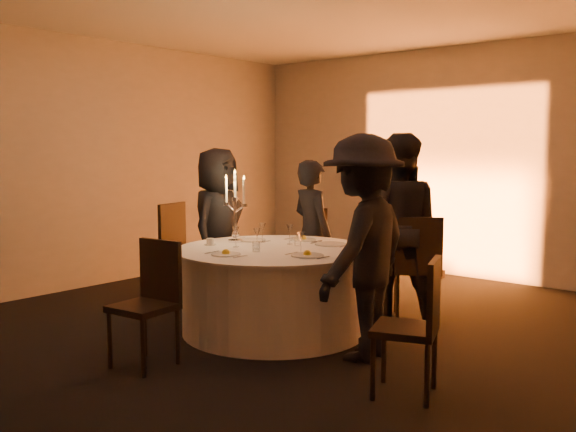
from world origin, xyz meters
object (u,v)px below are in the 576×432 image
Objects in this scene: banquet_table at (274,290)px; chair_right at (417,319)px; chair_left at (181,244)px; guest_back_left at (312,233)px; coffee_cup at (210,242)px; chair_back_left at (323,244)px; guest_left at (217,227)px; guest_right at (363,247)px; candelabra at (235,217)px; chair_front at (151,295)px; guest_back_right at (397,226)px; chair_back_right at (418,262)px.

banquet_table is 1.87m from chair_right.
guest_back_left is at bearing -77.11° from chair_left.
banquet_table is 0.76m from coffee_cup.
banquet_table is at bearing 129.47° from chair_back_left.
guest_left is 0.81m from coffee_cup.
chair_left is at bearing -124.70° from chair_right.
chair_left is 1.26m from coffee_cup.
coffee_cup is (-1.63, -0.12, -0.10)m from guest_right.
guest_right reaches higher than guest_left.
guest_left is at bearing 151.39° from candelabra.
chair_front is 1.71m from guest_right.
chair_back_left is at bearing 89.59° from coffee_cup.
guest_right reaches higher than chair_front.
chair_left is 0.58× the size of guest_back_right.
guest_back_left is 0.87× the size of guest_right.
guest_left is at bearing -10.40° from chair_back_right.
coffee_cup is 0.16× the size of candelabra.
guest_right is (1.19, 1.18, 0.35)m from chair_front.
guest_back_right is at bearing -167.55° from guest_right.
chair_back_right is 1.09× the size of chair_right.
chair_right is at bearing 96.87° from guest_back_right.
chair_back_left is at bearing -43.81° from guest_back_right.
chair_front is at bearing 113.15° from guest_back_left.
chair_back_left is 1.54m from candelabra.
chair_right is 0.53× the size of guest_right.
chair_front is 0.54× the size of guest_right.
chair_front is 8.77× the size of coffee_cup.
guest_right is at bearing -141.87° from chair_right.
candelabra reaches higher than chair_left.
guest_back_left is 14.16× the size of coffee_cup.
chair_back_left is 0.65× the size of guest_back_left.
guest_back_left reaches higher than chair_back_left.
chair_back_right reaches higher than chair_back_left.
chair_back_right is at bearing 44.61° from coffee_cup.
candelabra is at bearing -117.53° from chair_left.
guest_back_left reaches higher than chair_back_right.
coffee_cup is at bearing 96.93° from guest_back_left.
chair_front is (-1.92, -0.72, 0.01)m from chair_right.
coffee_cup is (-1.19, -1.41, -0.11)m from guest_back_right.
banquet_table is 1.45m from chair_back_right.
chair_left is 1.50× the size of candelabra.
chair_left is at bearing 44.47° from guest_back_left.
chair_front is at bearing 117.49° from chair_back_left.
guest_right is 16.29× the size of coffee_cup.
guest_back_right is 1.02× the size of guest_right.
banquet_table is 0.99× the size of guest_back_right.
guest_right is at bearing -121.28° from guest_left.
guest_back_right is 2.58× the size of candelabra.
guest_back_left is at bearing 77.31° from candelabra.
guest_back_left is (-0.19, 2.30, 0.24)m from chair_front.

